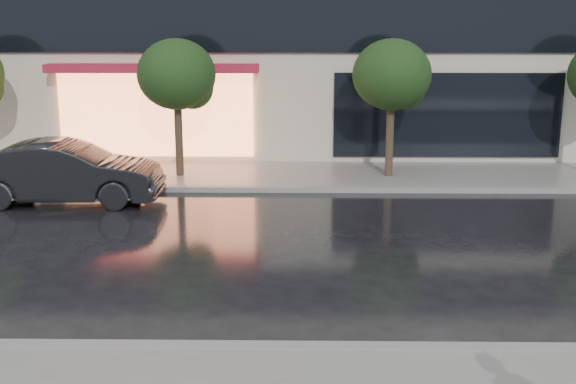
{
  "coord_description": "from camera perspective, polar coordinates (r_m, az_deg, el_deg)",
  "views": [
    {
      "loc": [
        0.42,
        -10.26,
        4.62
      ],
      "look_at": [
        0.22,
        2.8,
        1.4
      ],
      "focal_mm": 45.0,
      "sensor_mm": 36.0,
      "label": 1
    }
  ],
  "objects": [
    {
      "name": "ground",
      "position": [
        11.26,
        -1.36,
        -10.37
      ],
      "size": [
        120.0,
        120.0,
        0.0
      ],
      "primitive_type": "plane",
      "color": "black",
      "rests_on": "ground"
    },
    {
      "name": "sidewalk_far",
      "position": [
        21.02,
        -0.3,
        1.32
      ],
      "size": [
        60.0,
        3.5,
        0.12
      ],
      "primitive_type": "cube",
      "color": "slate",
      "rests_on": "ground"
    },
    {
      "name": "curb_near",
      "position": [
        10.33,
        -1.58,
        -12.3
      ],
      "size": [
        60.0,
        0.25,
        0.14
      ],
      "primitive_type": "cube",
      "color": "gray",
      "rests_on": "ground"
    },
    {
      "name": "curb_far",
      "position": [
        19.31,
        -0.4,
        0.22
      ],
      "size": [
        60.0,
        0.25,
        0.14
      ],
      "primitive_type": "cube",
      "color": "gray",
      "rests_on": "ground"
    },
    {
      "name": "tree_mid_west",
      "position": [
        20.64,
        -8.61,
        8.98
      ],
      "size": [
        2.2,
        2.2,
        3.99
      ],
      "color": "#33261C",
      "rests_on": "ground"
    },
    {
      "name": "tree_mid_east",
      "position": [
        20.53,
        8.36,
        8.96
      ],
      "size": [
        2.2,
        2.2,
        3.99
      ],
      "color": "#33261C",
      "rests_on": "ground"
    },
    {
      "name": "parked_car",
      "position": [
        18.84,
        -17.17,
        1.47
      ],
      "size": [
        4.78,
        1.74,
        1.57
      ],
      "primitive_type": "imported",
      "rotation": [
        0.0,
        0.0,
        1.59
      ],
      "color": "black",
      "rests_on": "ground"
    }
  ]
}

